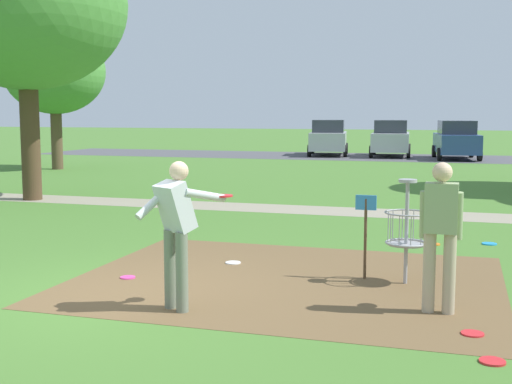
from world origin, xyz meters
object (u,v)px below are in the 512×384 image
Objects in this scene: frisbee_far_left at (492,361)px; tree_mid_center at (25,4)px; frisbee_by_tee at (489,244)px; frisbee_scattered_a at (173,280)px; tree_mid_left at (54,72)px; parked_car_center_right at (456,140)px; frisbee_mid_grass at (128,277)px; frisbee_scattered_b at (233,263)px; player_throwing at (177,225)px; player_foreground_watching at (441,228)px; disc_golf_basket at (402,227)px; frisbee_far_right at (472,334)px; parked_car_leftmost at (328,138)px; parked_car_center_left at (391,138)px; frisbee_near_basket at (434,244)px.

tree_mid_center is at bearing 141.54° from frisbee_far_left.
frisbee_scattered_a is (-4.17, -3.90, 0.00)m from frisbee_by_tee.
parked_car_center_right is at bearing 35.19° from tree_mid_left.
frisbee_mid_grass is 0.89× the size of frisbee_scattered_b.
player_throwing is at bearing -124.80° from frisbee_by_tee.
player_foreground_watching is 4.54m from frisbee_by_tee.
parked_car_center_right is at bearing 61.41° from tree_mid_center.
frisbee_far_right is at bearing -65.19° from disc_golf_basket.
parked_car_leftmost is at bearing 103.80° from frisbee_far_right.
parked_car_center_left is at bearing 161.10° from parked_car_center_right.
parked_car_leftmost reaches higher than frisbee_scattered_a.
disc_golf_basket is 0.25× the size of tree_mid_left.
frisbee_scattered_b is 0.05× the size of parked_car_center_right.
parked_car_leftmost and parked_car_center_right have the same top height.
frisbee_far_left is 1.03× the size of frisbee_scattered_b.
frisbee_far_left is 29.00m from parked_car_center_left.
tree_mid_center is (-7.38, 5.54, 4.93)m from frisbee_scattered_b.
disc_golf_basket reaches higher than frisbee_far_right.
frisbee_near_basket is 11.77m from tree_mid_center.
disc_golf_basket is at bearing 40.30° from player_throwing.
player_foreground_watching is at bearing -76.59° from parked_car_leftmost.
frisbee_mid_grass and frisbee_scattered_a have the same top height.
frisbee_far_left is (0.53, -1.44, -0.96)m from player_foreground_watching.
frisbee_scattered_a is at bearing 5.21° from frisbee_mid_grass.
frisbee_scattered_a is at bearing -136.91° from frisbee_by_tee.
frisbee_mid_grass is at bearing -137.05° from frisbee_near_basket.
parked_car_leftmost reaches higher than frisbee_scattered_b.
frisbee_scattered_a is at bearing -109.58° from frisbee_scattered_b.
frisbee_by_tee is 5.83m from frisbee_far_left.
player_foreground_watching is 0.39× the size of parked_car_center_right.
frisbee_far_left is at bearing -38.46° from tree_mid_center.
tree_mid_left is at bearing 126.84° from player_throwing.
parked_car_center_left reaches higher than frisbee_scattered_a.
frisbee_far_right is 1.12× the size of frisbee_scattered_a.
frisbee_by_tee is at bearing 19.14° from frisbee_near_basket.
frisbee_far_left is at bearing -69.84° from player_foreground_watching.
frisbee_scattered_a is at bearing 172.02° from player_foreground_watching.
frisbee_far_right is (-0.16, 0.76, 0.00)m from frisbee_far_left.
parked_car_center_left reaches higher than player_foreground_watching.
disc_golf_basket is 5.99× the size of frisbee_scattered_b.
tree_mid_center reaches higher than frisbee_scattered_b.
parked_car_leftmost is (-3.46, 25.55, 0.91)m from frisbee_scattered_b.
frisbee_by_tee is 6.24m from frisbee_mid_grass.
frisbee_far_left is 4.44m from frisbee_scattered_a.
parked_car_center_right reaches higher than player_foreground_watching.
frisbee_near_basket is at bearing 83.57° from disc_golf_basket.
parked_car_center_right is (-0.45, 26.87, 0.91)m from frisbee_far_right.
parked_car_center_left and parked_car_center_right have the same top height.
frisbee_by_tee is at bearing 86.20° from frisbee_far_right.
player_throwing is 28.24m from parked_car_leftmost.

